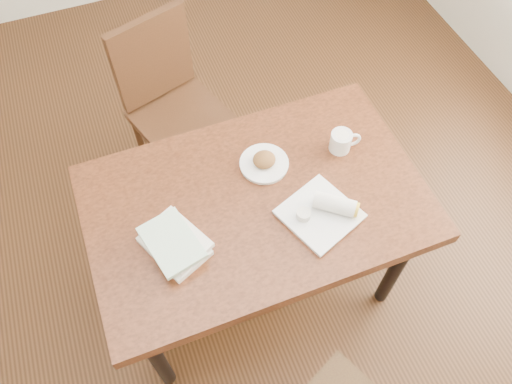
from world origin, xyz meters
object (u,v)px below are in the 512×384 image
object	(u,v)px
chair_far	(171,99)
coffee_mug	(342,141)
plate_burrito	(324,211)
table	(256,210)
plate_scone	(264,162)
book_stack	(174,243)

from	to	relation	value
chair_far	coffee_mug	bearing A→B (deg)	-52.48
chair_far	plate_burrito	bearing A→B (deg)	-70.33
chair_far	plate_burrito	world-z (taller)	chair_far
table	plate_scone	distance (m)	0.19
chair_far	book_stack	bearing A→B (deg)	-102.97
table	plate_scone	bearing A→B (deg)	57.47
plate_burrito	book_stack	size ratio (longest dim) A/B	1.12
chair_far	plate_scone	world-z (taller)	chair_far
coffee_mug	chair_far	bearing A→B (deg)	127.52
plate_scone	book_stack	xyz separation A→B (m)	(-0.43, -0.22, 0.01)
coffee_mug	plate_burrito	xyz separation A→B (m)	(-0.20, -0.26, -0.02)
table	coffee_mug	world-z (taller)	coffee_mug
plate_scone	plate_burrito	bearing A→B (deg)	-67.10
table	plate_scone	size ratio (longest dim) A/B	6.57
plate_burrito	book_stack	xyz separation A→B (m)	(-0.55, 0.07, 0.01)
plate_burrito	plate_scone	bearing A→B (deg)	112.90
plate_scone	plate_burrito	world-z (taller)	plate_burrito
chair_far	plate_burrito	xyz separation A→B (m)	(0.35, -0.97, 0.23)
plate_burrito	book_stack	bearing A→B (deg)	172.76
table	book_stack	size ratio (longest dim) A/B	4.47
book_stack	chair_far	bearing A→B (deg)	77.03
table	chair_far	bearing A→B (deg)	99.43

